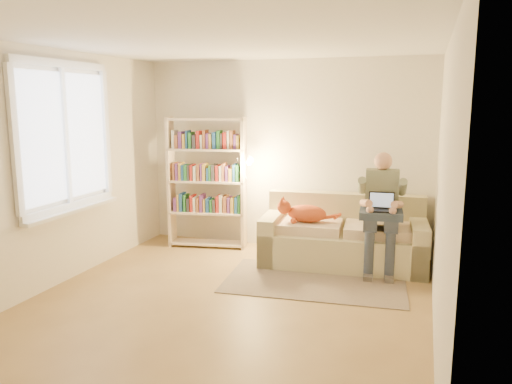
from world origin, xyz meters
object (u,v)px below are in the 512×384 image
(sofa, at_px, (343,240))
(laptop, at_px, (381,206))
(cat, at_px, (303,213))
(bookshelf, at_px, (207,176))
(person, at_px, (381,205))

(sofa, xyz_separation_m, laptop, (0.46, -0.24, 0.52))
(cat, relative_size, laptop, 2.35)
(sofa, relative_size, bookshelf, 1.14)
(person, relative_size, cat, 1.94)
(person, height_order, cat, person)
(sofa, bearing_deg, cat, -165.27)
(cat, bearing_deg, bookshelf, 162.49)
(person, xyz_separation_m, bookshelf, (-2.40, 0.27, 0.20))
(cat, bearing_deg, sofa, 14.73)
(sofa, distance_m, person, 0.69)
(laptop, xyz_separation_m, bookshelf, (-2.40, 0.40, 0.18))
(sofa, xyz_separation_m, person, (0.46, -0.11, 0.50))
(person, height_order, laptop, person)
(sofa, distance_m, bookshelf, 2.07)
(person, bearing_deg, sofa, 161.19)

